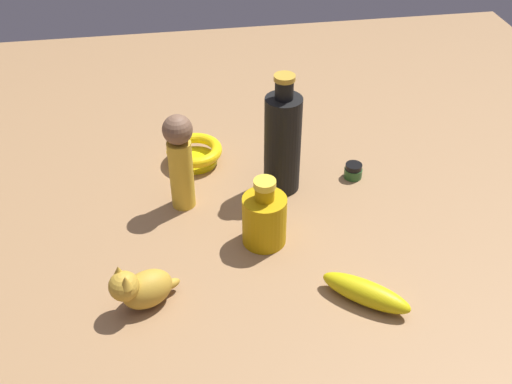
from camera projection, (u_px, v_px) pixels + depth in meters
ground at (256, 225)px, 1.24m from camera, size 2.00×2.00×0.00m
banana at (366, 293)px, 1.06m from camera, size 0.14×0.15×0.04m
bottle_short at (264, 218)px, 1.17m from camera, size 0.09×0.09×0.15m
bottle_tall at (283, 142)px, 1.27m from camera, size 0.08×0.08×0.27m
nail_polish_jar at (353, 171)px, 1.36m from camera, size 0.04×0.04×0.03m
person_figure_adult at (180, 159)px, 1.22m from camera, size 0.07×0.07×0.21m
cat_figurine at (141, 288)px, 1.04m from camera, size 0.09×0.12×0.10m
bowl at (194, 152)px, 1.40m from camera, size 0.13×0.13×0.04m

